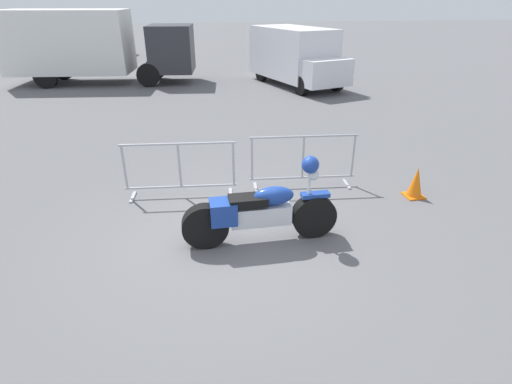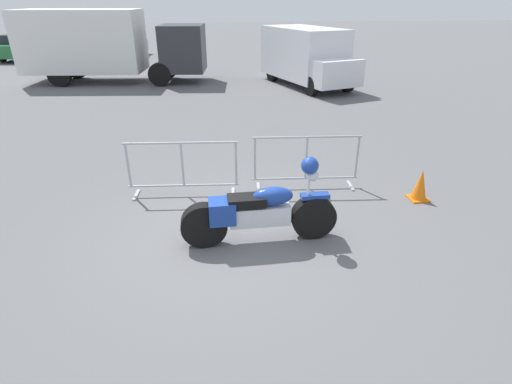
% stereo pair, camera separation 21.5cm
% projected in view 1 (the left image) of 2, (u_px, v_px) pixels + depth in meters
% --- Properties ---
extents(ground_plane, '(120.00, 120.00, 0.00)m').
position_uv_depth(ground_plane, '(230.00, 239.00, 6.27)').
color(ground_plane, '#5B5B5E').
extents(motorcycle, '(2.39, 0.35, 1.35)m').
position_uv_depth(motorcycle, '(261.00, 211.00, 6.02)').
color(motorcycle, black).
rests_on(motorcycle, ground).
extents(crowd_barrier_near, '(2.09, 0.62, 1.07)m').
position_uv_depth(crowd_barrier_near, '(180.00, 169.00, 7.39)').
color(crowd_barrier_near, '#9EA0A5').
rests_on(crowd_barrier_near, ground).
extents(crowd_barrier_far, '(2.09, 0.62, 1.07)m').
position_uv_depth(crowd_barrier_far, '(303.00, 161.00, 7.78)').
color(crowd_barrier_far, '#9EA0A5').
rests_on(crowd_barrier_far, ground).
extents(box_truck, '(7.91, 3.14, 2.98)m').
position_uv_depth(box_truck, '(91.00, 44.00, 16.98)').
color(box_truck, white).
rests_on(box_truck, ground).
extents(delivery_van, '(3.31, 5.35, 2.31)m').
position_uv_depth(delivery_van, '(295.00, 55.00, 16.78)').
color(delivery_van, silver).
rests_on(delivery_van, ground).
extents(parked_car_green, '(2.44, 4.52, 1.46)m').
position_uv_depth(parked_car_green, '(8.00, 47.00, 23.79)').
color(parked_car_green, '#236B38').
rests_on(parked_car_green, ground).
extents(parked_car_black, '(2.31, 4.29, 1.38)m').
position_uv_depth(parked_car_black, '(60.00, 47.00, 24.08)').
color(parked_car_black, black).
rests_on(parked_car_black, ground).
extents(parked_car_silver, '(2.35, 4.36, 1.40)m').
position_uv_depth(parked_car_silver, '(112.00, 46.00, 24.57)').
color(parked_car_silver, '#B7BABF').
rests_on(parked_car_silver, ground).
extents(pedestrian, '(0.42, 0.42, 1.69)m').
position_uv_depth(pedestrian, '(59.00, 53.00, 19.82)').
color(pedestrian, '#262838').
rests_on(pedestrian, ground).
extents(planter_island, '(4.59, 4.59, 0.95)m').
position_uv_depth(planter_island, '(303.00, 61.00, 22.59)').
color(planter_island, '#ADA89E').
rests_on(planter_island, ground).
extents(traffic_cone, '(0.34, 0.34, 0.59)m').
position_uv_depth(traffic_cone, '(416.00, 183.00, 7.49)').
color(traffic_cone, orange).
rests_on(traffic_cone, ground).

